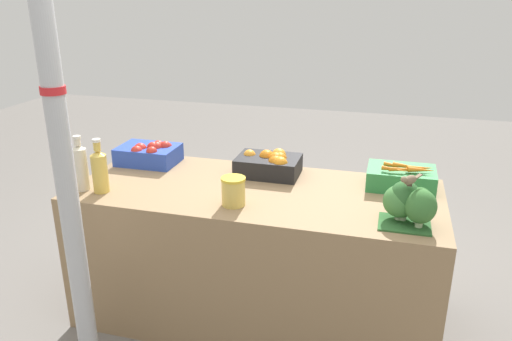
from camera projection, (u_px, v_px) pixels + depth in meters
name	position (u px, v px, depth m)	size (l,w,h in m)	color
ground_plane	(256.00, 312.00, 2.80)	(10.00, 10.00, 0.00)	slate
market_table	(256.00, 253.00, 2.67)	(1.85, 0.78, 0.75)	#937551
support_pole	(55.00, 104.00, 1.89)	(0.10, 0.10, 2.59)	#B7BABF
apple_crate	(150.00, 153.00, 2.89)	(0.34, 0.24, 0.13)	#2847B7
orange_crate	(270.00, 164.00, 2.71)	(0.34, 0.24, 0.14)	black
carrot_crate	(401.00, 177.00, 2.54)	(0.34, 0.24, 0.14)	#2D8442
broccoli_pile	(410.00, 203.00, 2.13)	(0.23, 0.20, 0.19)	#2D602D
juice_bottle_cloudy	(80.00, 167.00, 2.49)	(0.07, 0.07, 0.28)	beige
juice_bottle_golden	(100.00, 170.00, 2.47)	(0.08, 0.08, 0.28)	gold
pickle_jar	(233.00, 191.00, 2.33)	(0.12, 0.12, 0.14)	#DBBC56
sparrow_bird	(409.00, 180.00, 2.07)	(0.09, 0.11, 0.05)	#4C3D2D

